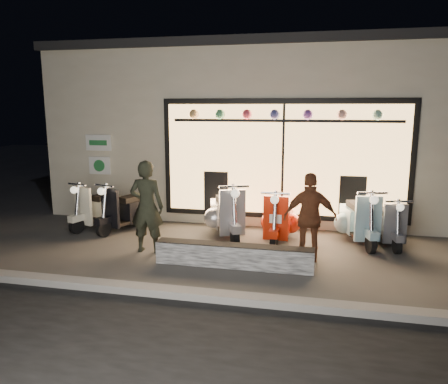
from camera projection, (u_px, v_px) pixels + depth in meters
The scene contains 12 objects.
ground at pixel (229, 254), 8.14m from camera, with size 40.00×40.00×0.00m, color #383533.
kerb at pixel (200, 295), 6.21m from camera, with size 40.00×0.25×0.12m, color slate.
shop_building at pixel (265, 128), 12.51m from camera, with size 10.20×6.23×4.20m.
graffiti_barrier at pixel (234, 256), 7.43m from camera, with size 2.70×0.28×0.40m, color black.
scooter_silver at pixel (226, 214), 9.25m from camera, with size 0.94×1.59×1.16m.
scooter_red at pixel (280, 219), 8.94m from camera, with size 0.51×1.51×1.08m.
scooter_black at pixel (129, 210), 9.75m from camera, with size 0.81×1.46×1.06m.
scooter_cream at pixel (103, 208), 9.98m from camera, with size 0.78×1.45×1.04m.
scooter_blue at pixel (358, 219), 8.86m from camera, with size 0.73×1.56×1.11m.
scooter_grey at pixel (387, 224), 8.75m from camera, with size 0.56×1.35×0.96m.
man at pixel (147, 207), 8.09m from camera, with size 0.63×0.42×1.74m, color black.
woman at pixel (310, 218), 7.62m from camera, with size 0.93×0.39×1.58m, color brown.
Camera 1 is at (1.59, -7.60, 2.69)m, focal length 35.00 mm.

